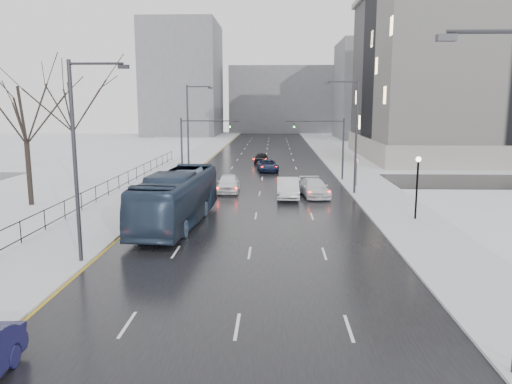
# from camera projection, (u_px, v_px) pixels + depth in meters

# --- Properties ---
(road) EXTENTS (16.00, 150.00, 0.04)m
(road) POSITION_uv_depth(u_px,v_px,m) (264.00, 166.00, 64.19)
(road) COLOR black
(road) RESTS_ON ground
(cross_road) EXTENTS (130.00, 10.00, 0.04)m
(cross_road) POSITION_uv_depth(u_px,v_px,m) (262.00, 180.00, 52.38)
(cross_road) COLOR black
(cross_road) RESTS_ON ground
(sidewalk_left) EXTENTS (5.00, 150.00, 0.16)m
(sidewalk_left) POSITION_uv_depth(u_px,v_px,m) (183.00, 165.00, 64.56)
(sidewalk_left) COLOR silver
(sidewalk_left) RESTS_ON ground
(sidewalk_right) EXTENTS (5.00, 150.00, 0.16)m
(sidewalk_right) POSITION_uv_depth(u_px,v_px,m) (346.00, 166.00, 63.79)
(sidewalk_right) COLOR silver
(sidewalk_right) RESTS_ON ground
(park_strip) EXTENTS (14.00, 150.00, 0.12)m
(park_strip) POSITION_uv_depth(u_px,v_px,m) (111.00, 165.00, 64.91)
(park_strip) COLOR white
(park_strip) RESTS_ON ground
(tree_park_d) EXTENTS (8.75, 8.75, 12.50)m
(tree_park_d) POSITION_uv_depth(u_px,v_px,m) (32.00, 206.00, 39.26)
(tree_park_d) COLOR black
(tree_park_d) RESTS_ON ground
(tree_park_e) EXTENTS (9.45, 9.45, 13.50)m
(tree_park_e) POSITION_uv_depth(u_px,v_px,m) (76.00, 186.00, 49.11)
(tree_park_e) COLOR black
(tree_park_e) RESTS_ON ground
(iron_fence) EXTENTS (0.06, 70.00, 1.30)m
(iron_fence) POSITION_uv_depth(u_px,v_px,m) (70.00, 205.00, 34.99)
(iron_fence) COLOR black
(iron_fence) RESTS_ON sidewalk_left
(streetlight_r_mid) EXTENTS (2.95, 0.25, 10.00)m
(streetlight_r_mid) POSITION_uv_depth(u_px,v_px,m) (354.00, 131.00, 43.23)
(streetlight_r_mid) COLOR #2D2D33
(streetlight_r_mid) RESTS_ON ground
(streetlight_l_near) EXTENTS (2.95, 0.25, 10.00)m
(streetlight_l_near) POSITION_uv_depth(u_px,v_px,m) (79.00, 152.00, 24.15)
(streetlight_l_near) COLOR #2D2D33
(streetlight_l_near) RESTS_ON ground
(streetlight_l_far) EXTENTS (2.95, 0.25, 10.00)m
(streetlight_l_far) POSITION_uv_depth(u_px,v_px,m) (190.00, 125.00, 55.64)
(streetlight_l_far) COLOR #2D2D33
(streetlight_l_far) RESTS_ON ground
(lamppost_r_mid) EXTENTS (0.36, 0.36, 4.28)m
(lamppost_r_mid) POSITION_uv_depth(u_px,v_px,m) (417.00, 179.00, 33.76)
(lamppost_r_mid) COLOR black
(lamppost_r_mid) RESTS_ON sidewalk_right
(mast_signal_right) EXTENTS (6.10, 0.33, 6.50)m
(mast_signal_right) POSITION_uv_depth(u_px,v_px,m) (333.00, 141.00, 51.40)
(mast_signal_right) COLOR #2D2D33
(mast_signal_right) RESTS_ON ground
(mast_signal_left) EXTENTS (6.10, 0.33, 6.50)m
(mast_signal_left) POSITION_uv_depth(u_px,v_px,m) (192.00, 141.00, 51.93)
(mast_signal_left) COLOR #2D2D33
(mast_signal_left) RESTS_ON ground
(no_uturn_sign) EXTENTS (0.60, 0.06, 2.70)m
(no_uturn_sign) POSITION_uv_depth(u_px,v_px,m) (357.00, 164.00, 47.71)
(no_uturn_sign) COLOR #2D2D33
(no_uturn_sign) RESTS_ON sidewalk_right
(civic_building) EXTENTS (41.00, 31.00, 24.80)m
(civic_building) POSITION_uv_depth(u_px,v_px,m) (506.00, 81.00, 72.77)
(civic_building) COLOR gray
(civic_building) RESTS_ON ground
(bldg_far_right) EXTENTS (24.00, 20.00, 22.00)m
(bldg_far_right) POSITION_uv_depth(u_px,v_px,m) (390.00, 90.00, 115.37)
(bldg_far_right) COLOR slate
(bldg_far_right) RESTS_ON ground
(bldg_far_left) EXTENTS (18.00, 22.00, 28.00)m
(bldg_far_left) POSITION_uv_depth(u_px,v_px,m) (183.00, 80.00, 126.51)
(bldg_far_left) COLOR slate
(bldg_far_left) RESTS_ON ground
(bldg_far_center) EXTENTS (30.00, 18.00, 18.00)m
(bldg_far_center) POSITION_uv_depth(u_px,v_px,m) (284.00, 100.00, 141.19)
(bldg_far_center) COLOR slate
(bldg_far_center) RESTS_ON ground
(bus) EXTENTS (3.87, 12.86, 3.53)m
(bus) POSITION_uv_depth(u_px,v_px,m) (177.00, 198.00, 32.88)
(bus) COLOR #2B3B53
(bus) RESTS_ON road
(sedan_center_near) EXTENTS (2.07, 4.86, 1.64)m
(sedan_center_near) POSITION_uv_depth(u_px,v_px,m) (228.00, 183.00, 45.12)
(sedan_center_near) COLOR white
(sedan_center_near) RESTS_ON road
(sedan_right_near) EXTENTS (1.83, 5.22, 1.72)m
(sedan_right_near) POSITION_uv_depth(u_px,v_px,m) (288.00, 188.00, 42.27)
(sedan_right_near) COLOR silver
(sedan_right_near) RESTS_ON road
(sedan_right_cross) EXTENTS (2.82, 5.17, 1.38)m
(sedan_right_cross) POSITION_uv_depth(u_px,v_px,m) (268.00, 165.00, 59.18)
(sedan_right_cross) COLOR #151F40
(sedan_right_cross) RESTS_ON road
(sedan_right_far) EXTENTS (2.74, 5.41, 1.51)m
(sedan_right_far) POSITION_uv_depth(u_px,v_px,m) (314.00, 188.00, 43.02)
(sedan_right_far) COLOR white
(sedan_right_far) RESTS_ON road
(sedan_center_far) EXTENTS (1.91, 4.19, 1.39)m
(sedan_center_far) POSITION_uv_depth(u_px,v_px,m) (261.00, 158.00, 67.32)
(sedan_center_far) COLOR black
(sedan_center_far) RESTS_ON road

